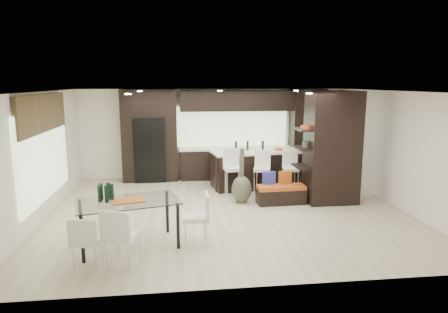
{
  "coord_description": "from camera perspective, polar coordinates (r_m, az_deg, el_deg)",
  "views": [
    {
      "loc": [
        -1.12,
        -8.7,
        2.89
      ],
      "look_at": [
        0.0,
        0.6,
        1.15
      ],
      "focal_mm": 32.0,
      "sensor_mm": 36.0,
      "label": 1
    }
  ],
  "objects": [
    {
      "name": "ground",
      "position": [
        9.23,
        0.45,
        -7.72
      ],
      "size": [
        8.0,
        8.0,
        0.0
      ],
      "primitive_type": "plane",
      "color": "#C1B694",
      "rests_on": "ground"
    },
    {
      "name": "back_cabinetry",
      "position": [
        12.08,
        0.9,
        3.2
      ],
      "size": [
        6.8,
        0.68,
        2.7
      ],
      "primitive_type": "cube",
      "color": "black",
      "rests_on": "ground"
    },
    {
      "name": "chair_near",
      "position": [
        6.61,
        -14.27,
        -11.43
      ],
      "size": [
        0.64,
        0.64,
        0.91
      ],
      "primitive_type": "cube",
      "rotation": [
        0.0,
        0.0,
        -0.36
      ],
      "color": "silver",
      "rests_on": "ground"
    },
    {
      "name": "left_wall",
      "position": [
        9.29,
        -24.82,
        -0.0
      ],
      "size": [
        0.02,
        7.0,
        2.7
      ],
      "primitive_type": "cube",
      "color": "white",
      "rests_on": "ground"
    },
    {
      "name": "window_left",
      "position": [
        9.47,
        -24.22,
        0.22
      ],
      "size": [
        0.04,
        3.2,
        1.9
      ],
      "primitive_type": "cube",
      "color": "#B2D199",
      "rests_on": "left_wall"
    },
    {
      "name": "partition_column",
      "position": [
        9.95,
        15.18,
        1.25
      ],
      "size": [
        1.2,
        0.8,
        2.7
      ],
      "primitive_type": "cube",
      "color": "black",
      "rests_on": "ground"
    },
    {
      "name": "stone_accent",
      "position": [
        9.35,
        -24.46,
        5.66
      ],
      "size": [
        0.08,
        3.0,
        0.8
      ],
      "primitive_type": "cube",
      "color": "brown",
      "rests_on": "left_wall"
    },
    {
      "name": "kitchen_island",
      "position": [
        11.21,
        4.54,
        -1.73
      ],
      "size": [
        2.61,
        1.42,
        1.03
      ],
      "primitive_type": "cube",
      "rotation": [
        0.0,
        0.0,
        0.15
      ],
      "color": "black",
      "rests_on": "ground"
    },
    {
      "name": "bench",
      "position": [
        9.78,
        8.16,
        -5.39
      ],
      "size": [
        1.19,
        0.49,
        0.45
      ],
      "primitive_type": "cube",
      "rotation": [
        0.0,
        0.0,
        0.04
      ],
      "color": "black",
      "rests_on": "ground"
    },
    {
      "name": "refrigerator",
      "position": [
        12.0,
        -10.51,
        1.05
      ],
      "size": [
        0.9,
        0.68,
        1.9
      ],
      "primitive_type": "cube",
      "color": "black",
      "rests_on": "ground"
    },
    {
      "name": "stool_right",
      "position": [
        10.61,
        9.45,
        -2.87
      ],
      "size": [
        0.46,
        0.46,
        0.91
      ],
      "primitive_type": "cube",
      "rotation": [
        0.0,
        0.0,
        -0.15
      ],
      "color": "silver",
      "rests_on": "ground"
    },
    {
      "name": "stool_left",
      "position": [
        10.27,
        1.3,
        -2.98
      ],
      "size": [
        0.49,
        0.49,
        0.98
      ],
      "primitive_type": "cube",
      "rotation": [
        0.0,
        0.0,
        0.14
      ],
      "color": "silver",
      "rests_on": "ground"
    },
    {
      "name": "dining_table",
      "position": [
        7.38,
        -13.45,
        -9.32
      ],
      "size": [
        1.94,
        1.38,
        0.84
      ],
      "primitive_type": "cube",
      "rotation": [
        0.0,
        0.0,
        0.25
      ],
      "color": "white",
      "rests_on": "ground"
    },
    {
      "name": "ceiling",
      "position": [
        8.77,
        0.48,
        9.28
      ],
      "size": [
        8.0,
        7.0,
        0.02
      ],
      "primitive_type": "cube",
      "color": "white",
      "rests_on": "ground"
    },
    {
      "name": "chair_far",
      "position": [
        6.76,
        -18.9,
        -11.73
      ],
      "size": [
        0.49,
        0.49,
        0.8
      ],
      "primitive_type": "cube",
      "rotation": [
        0.0,
        0.0,
        -0.14
      ],
      "color": "silver",
      "rests_on": "ground"
    },
    {
      "name": "right_wall",
      "position": [
        10.21,
        23.33,
        0.98
      ],
      "size": [
        0.02,
        7.0,
        2.7
      ],
      "primitive_type": "cube",
      "color": "white",
      "rests_on": "ground"
    },
    {
      "name": "floor_vase",
      "position": [
        9.66,
        2.55,
        -2.78
      ],
      "size": [
        0.56,
        0.56,
        1.34
      ],
      "primitive_type": null,
      "rotation": [
        0.0,
        0.0,
        0.17
      ],
      "color": "#404431",
      "rests_on": "ground"
    },
    {
      "name": "window_back",
      "position": [
        12.35,
        1.18,
        4.3
      ],
      "size": [
        3.4,
        0.04,
        1.2
      ],
      "primitive_type": "cube",
      "color": "#B2D199",
      "rests_on": "back_wall"
    },
    {
      "name": "chair_end",
      "position": [
        7.34,
        -4.1,
        -9.12
      ],
      "size": [
        0.47,
        0.47,
        0.86
      ],
      "primitive_type": "cube",
      "rotation": [
        0.0,
        0.0,
        1.56
      ],
      "color": "silver",
      "rests_on": "ground"
    },
    {
      "name": "stool_mid",
      "position": [
        10.42,
        5.44,
        -2.96
      ],
      "size": [
        0.51,
        0.51,
        0.93
      ],
      "primitive_type": "cube",
      "rotation": [
        0.0,
        0.0,
        -0.27
      ],
      "color": "silver",
      "rests_on": "ground"
    },
    {
      "name": "ceiling_spots",
      "position": [
        9.02,
        0.27,
        9.19
      ],
      "size": [
        4.0,
        3.0,
        0.02
      ],
      "primitive_type": "cube",
      "color": "white",
      "rests_on": "ceiling"
    },
    {
      "name": "back_wall",
      "position": [
        12.35,
        -1.62,
        3.36
      ],
      "size": [
        8.0,
        0.02,
        2.7
      ],
      "primitive_type": "cube",
      "color": "white",
      "rests_on": "ground"
    }
  ]
}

